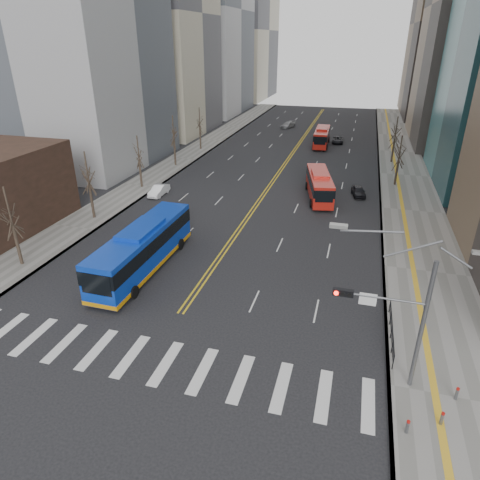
{
  "coord_description": "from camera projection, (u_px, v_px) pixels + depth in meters",
  "views": [
    {
      "loc": [
        10.96,
        -18.17,
        17.79
      ],
      "look_at": [
        3.27,
        9.13,
        4.36
      ],
      "focal_mm": 32.0,
      "sensor_mm": 36.0,
      "label": 1
    }
  ],
  "objects": [
    {
      "name": "red_bus_near",
      "position": [
        319.0,
        184.0,
        51.71
      ],
      "size": [
        4.48,
        10.54,
        3.28
      ],
      "color": "#AE1B12",
      "rests_on": "ground"
    },
    {
      "name": "bollards",
      "position": [
        436.0,
        412.0,
        21.74
      ],
      "size": [
        2.87,
        3.17,
        0.78
      ],
      "color": "slate",
      "rests_on": "sidewalk_right"
    },
    {
      "name": "car_white",
      "position": [
        159.0,
        190.0,
        53.13
      ],
      "size": [
        1.37,
        3.88,
        1.28
      ],
      "primitive_type": "imported",
      "rotation": [
        0.0,
        0.0,
        -0.0
      ],
      "color": "white",
      "rests_on": "ground"
    },
    {
      "name": "centerline",
      "position": [
        294.0,
        152.0,
        73.95
      ],
      "size": [
        0.55,
        100.0,
        0.01
      ],
      "color": "gold",
      "rests_on": "ground"
    },
    {
      "name": "red_bus_far",
      "position": [
        322.0,
        136.0,
        77.19
      ],
      "size": [
        2.85,
        10.23,
        3.25
      ],
      "color": "#AE1B12",
      "rests_on": "ground"
    },
    {
      "name": "street_trees",
      "position": [
        216.0,
        147.0,
        55.84
      ],
      "size": [
        35.2,
        47.2,
        7.6
      ],
      "color": "#30261D",
      "rests_on": "ground"
    },
    {
      "name": "sidewalk_left",
      "position": [
        183.0,
        159.0,
        69.27
      ],
      "size": [
        5.0,
        130.0,
        0.15
      ],
      "primitive_type": "cube",
      "color": "slate",
      "rests_on": "ground"
    },
    {
      "name": "pedestrian_railing",
      "position": [
        392.0,
        330.0,
        27.47
      ],
      "size": [
        0.06,
        6.06,
        1.02
      ],
      "color": "black",
      "rests_on": "sidewalk_right"
    },
    {
      "name": "office_towers",
      "position": [
        314.0,
        0.0,
        75.44
      ],
      "size": [
        83.0,
        134.0,
        58.0
      ],
      "color": "#98989B",
      "rests_on": "ground"
    },
    {
      "name": "sidewalk_right",
      "position": [
        404.0,
        175.0,
        60.94
      ],
      "size": [
        7.0,
        130.0,
        0.15
      ],
      "primitive_type": "cube",
      "color": "slate",
      "rests_on": "ground"
    },
    {
      "name": "signal_mast",
      "position": [
        396.0,
        311.0,
        22.4
      ],
      "size": [
        5.37,
        0.37,
        9.39
      ],
      "color": "slate",
      "rests_on": "ground"
    },
    {
      "name": "blue_bus",
      "position": [
        143.0,
        247.0,
        35.55
      ],
      "size": [
        3.23,
        13.5,
        3.88
      ],
      "color": "#0B34B1",
      "rests_on": "ground"
    },
    {
      "name": "car_silver",
      "position": [
        288.0,
        125.0,
        93.24
      ],
      "size": [
        3.21,
        4.8,
        1.29
      ],
      "primitive_type": "imported",
      "rotation": [
        0.0,
        0.0,
        -0.35
      ],
      "color": "gray",
      "rests_on": "ground"
    },
    {
      "name": "crosswalk",
      "position": [
        148.0,
        360.0,
        26.11
      ],
      "size": [
        26.7,
        4.0,
        0.01
      ],
      "color": "silver",
      "rests_on": "ground"
    },
    {
      "name": "car_dark_far",
      "position": [
        338.0,
        140.0,
        79.75
      ],
      "size": [
        2.05,
        4.23,
        1.16
      ],
      "primitive_type": "imported",
      "rotation": [
        0.0,
        0.0,
        0.03
      ],
      "color": "black",
      "rests_on": "ground"
    },
    {
      "name": "ground",
      "position": [
        148.0,
        360.0,
        26.11
      ],
      "size": [
        220.0,
        220.0,
        0.0
      ],
      "primitive_type": "plane",
      "color": "black"
    },
    {
      "name": "car_dark_mid",
      "position": [
        358.0,
        191.0,
        52.94
      ],
      "size": [
        2.09,
        3.77,
        1.21
      ],
      "primitive_type": "imported",
      "rotation": [
        0.0,
        0.0,
        0.19
      ],
      "color": "black",
      "rests_on": "ground"
    }
  ]
}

